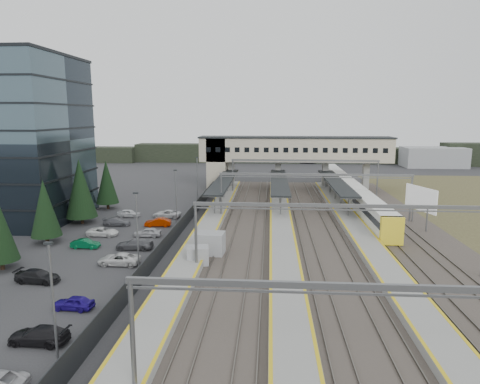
# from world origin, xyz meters

# --- Properties ---
(ground) EXTENTS (220.00, 220.00, 0.00)m
(ground) POSITION_xyz_m (0.00, 0.00, 0.00)
(ground) COLOR #2B2B2D
(ground) RESTS_ON ground
(conifer_row) EXTENTS (4.42, 49.82, 9.50)m
(conifer_row) POSITION_xyz_m (-22.00, -3.86, 4.84)
(conifer_row) COLOR black
(conifer_row) RESTS_ON ground
(car_park) EXTENTS (10.43, 44.70, 1.28)m
(car_park) POSITION_xyz_m (-12.81, -5.16, 0.60)
(car_park) COLOR #A5A7A9
(car_park) RESTS_ON ground
(lampposts) EXTENTS (0.50, 53.25, 8.07)m
(lampposts) POSITION_xyz_m (-8.00, 1.25, 4.34)
(lampposts) COLOR slate
(lampposts) RESTS_ON ground
(fence) EXTENTS (0.08, 90.00, 2.00)m
(fence) POSITION_xyz_m (-6.50, 5.00, 1.00)
(fence) COLOR #26282B
(fence) RESTS_ON ground
(relay_cabin_near) EXTENTS (3.34, 2.56, 2.64)m
(relay_cabin_near) POSITION_xyz_m (-1.30, -3.02, 1.32)
(relay_cabin_near) COLOR gray
(relay_cabin_near) RESTS_ON ground
(relay_cabin_far) EXTENTS (2.53, 2.22, 2.07)m
(relay_cabin_far) POSITION_xyz_m (-2.11, -6.45, 1.03)
(relay_cabin_far) COLOR gray
(relay_cabin_far) RESTS_ON ground
(rail_corridor) EXTENTS (34.00, 90.00, 0.92)m
(rail_corridor) POSITION_xyz_m (9.34, 5.00, 0.29)
(rail_corridor) COLOR #36302B
(rail_corridor) RESTS_ON ground
(canopies) EXTENTS (23.10, 30.00, 3.28)m
(canopies) POSITION_xyz_m (7.00, 27.00, 3.92)
(canopies) COLOR black
(canopies) RESTS_ON ground
(footbridge) EXTENTS (40.40, 6.40, 11.20)m
(footbridge) POSITION_xyz_m (7.70, 42.00, 7.93)
(footbridge) COLOR #AA9C88
(footbridge) RESTS_ON ground
(gantries) EXTENTS (28.40, 62.28, 7.17)m
(gantries) POSITION_xyz_m (12.00, 3.00, 6.00)
(gantries) COLOR slate
(gantries) RESTS_ON ground
(train) EXTENTS (2.72, 56.83, 3.43)m
(train) POSITION_xyz_m (20.00, 29.50, 1.95)
(train) COLOR white
(train) RESTS_ON ground
(billboard) EXTENTS (2.20, 6.42, 5.82)m
(billboard) POSITION_xyz_m (26.41, 11.16, 3.96)
(billboard) COLOR slate
(billboard) RESTS_ON ground
(treeline_far) EXTENTS (170.00, 19.00, 7.00)m
(treeline_far) POSITION_xyz_m (23.81, 92.28, 2.95)
(treeline_far) COLOR black
(treeline_far) RESTS_ON ground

